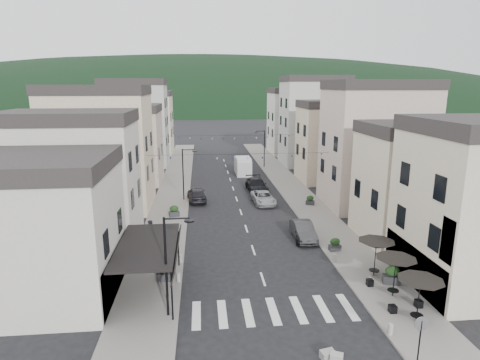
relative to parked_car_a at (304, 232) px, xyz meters
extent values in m
plane|color=black|center=(-4.60, -12.78, -0.69)|extent=(700.00, 700.00, 0.00)
cube|color=slate|center=(-12.10, 19.22, -0.63)|extent=(4.00, 76.00, 0.12)
cube|color=slate|center=(2.90, 19.22, -0.63)|extent=(4.00, 76.00, 0.12)
ellipsoid|color=black|center=(-4.60, 287.22, -0.69)|extent=(640.00, 360.00, 70.00)
cube|color=beige|center=(-20.10, -7.78, 3.31)|extent=(12.00, 8.00, 8.00)
cube|color=black|center=(-12.10, -7.78, 2.51)|extent=(3.60, 7.50, 0.15)
cube|color=black|center=(-10.30, -7.78, 2.01)|extent=(0.34, 7.50, 0.99)
cylinder|color=black|center=(-10.40, -11.28, 0.91)|extent=(0.10, 0.10, 3.20)
cylinder|color=black|center=(-10.40, -4.28, 0.91)|extent=(0.10, 0.10, 3.20)
cube|color=beige|center=(-19.10, 1.22, 4.31)|extent=(10.00, 7.00, 10.00)
cube|color=#262323|center=(-19.10, 1.22, 9.81)|extent=(10.20, 7.14, 1.00)
cube|color=#BCA78D|center=(-19.10, 11.22, 5.31)|extent=(10.00, 8.00, 12.00)
cube|color=#262323|center=(-19.10, 11.22, 11.81)|extent=(10.20, 8.16, 1.00)
cube|color=#B5A092|center=(-19.10, 23.22, 4.06)|extent=(10.00, 8.00, 9.50)
cube|color=#262323|center=(-19.10, 23.22, 9.31)|extent=(10.20, 8.16, 1.00)
cube|color=#B0B1AB|center=(-19.10, 35.22, 5.81)|extent=(10.00, 7.00, 13.00)
cube|color=#262323|center=(-19.10, 35.22, 12.81)|extent=(10.20, 7.14, 1.00)
cube|color=beige|center=(-19.10, 47.22, 4.81)|extent=(10.00, 9.00, 11.00)
cube|color=#262323|center=(-19.10, 47.22, 10.81)|extent=(10.20, 9.18, 1.00)
cube|color=beige|center=(9.90, -0.78, 3.81)|extent=(10.00, 7.00, 9.00)
cube|color=#262323|center=(9.90, -0.78, 8.81)|extent=(10.20, 7.14, 1.00)
cube|color=#B5A092|center=(9.90, 9.22, 5.56)|extent=(10.00, 8.00, 12.50)
cube|color=#262323|center=(9.90, 9.22, 12.31)|extent=(10.20, 8.16, 1.00)
cube|color=#BCA78D|center=(9.90, 21.22, 4.31)|extent=(10.00, 7.00, 10.00)
cube|color=#262323|center=(9.90, 21.22, 9.81)|extent=(10.20, 7.14, 1.00)
cube|color=#B0B1AB|center=(9.90, 33.22, 6.06)|extent=(10.00, 8.00, 13.50)
cube|color=#262323|center=(9.90, 33.22, 13.31)|extent=(10.20, 8.16, 1.00)
cube|color=beige|center=(9.90, 45.22, 5.06)|extent=(10.00, 9.00, 11.50)
cube|color=#262323|center=(9.90, 45.22, 11.31)|extent=(10.20, 9.18, 1.00)
cylinder|color=black|center=(3.10, -12.78, 0.58)|extent=(0.06, 0.06, 2.30)
cone|color=black|center=(3.10, -12.78, 1.68)|extent=(2.50, 2.50, 0.55)
cylinder|color=black|center=(3.10, -12.78, -0.20)|extent=(0.70, 0.70, 0.04)
cylinder|color=black|center=(3.10, -9.98, 0.58)|extent=(0.06, 0.06, 2.30)
cone|color=black|center=(3.10, -9.98, 1.68)|extent=(2.50, 2.50, 0.55)
cylinder|color=black|center=(3.10, -9.98, -0.20)|extent=(0.70, 0.70, 0.04)
cylinder|color=black|center=(3.10, -7.18, 0.58)|extent=(0.06, 0.06, 2.30)
cone|color=black|center=(3.10, -7.18, 1.68)|extent=(2.50, 2.50, 0.55)
cylinder|color=black|center=(3.10, -7.18, -0.20)|extent=(0.70, 0.70, 0.04)
cylinder|color=black|center=(-10.70, -10.78, 2.31)|extent=(0.14, 0.14, 6.00)
cylinder|color=black|center=(-10.00, -10.78, 5.21)|extent=(1.40, 0.10, 0.10)
cylinder|color=black|center=(-9.35, -10.78, 5.06)|extent=(0.56, 0.56, 0.08)
cylinder|color=black|center=(-10.70, 13.22, 2.31)|extent=(0.14, 0.14, 6.00)
cylinder|color=black|center=(-10.00, 13.22, 5.21)|extent=(1.40, 0.10, 0.10)
cylinder|color=black|center=(-9.35, 13.22, 5.06)|extent=(0.56, 0.56, 0.08)
cylinder|color=black|center=(1.50, 31.22, 2.31)|extent=(0.14, 0.14, 6.00)
cylinder|color=black|center=(0.80, 31.22, 5.21)|extent=(1.40, 0.10, 0.10)
cylinder|color=black|center=(0.15, 31.22, 5.06)|extent=(0.56, 0.56, 0.08)
cylinder|color=black|center=(1.20, -16.28, 0.56)|extent=(0.07, 0.07, 2.50)
cylinder|color=slate|center=(1.20, -16.28, 1.66)|extent=(0.70, 0.04, 0.70)
cylinder|color=gray|center=(-10.30, -6.78, -0.27)|extent=(0.26, 0.26, 0.60)
cylinder|color=gray|center=(-10.30, -3.78, -0.27)|extent=(0.26, 0.26, 0.60)
cylinder|color=gray|center=(1.10, -4.78, -0.27)|extent=(0.26, 0.26, 0.60)
cylinder|color=gray|center=(1.10, -13.78, -0.27)|extent=(0.26, 0.26, 0.60)
cylinder|color=black|center=(-4.60, 9.22, 5.31)|extent=(19.00, 0.02, 0.02)
cone|color=beige|center=(-13.31, 9.22, 5.13)|extent=(0.28, 0.28, 0.24)
cone|color=navy|center=(-11.72, 9.22, 5.04)|extent=(0.28, 0.28, 0.24)
cone|color=beige|center=(-10.14, 9.22, 4.96)|extent=(0.28, 0.28, 0.24)
cone|color=navy|center=(-8.56, 9.22, 4.89)|extent=(0.28, 0.28, 0.24)
cone|color=beige|center=(-6.97, 9.22, 4.85)|extent=(0.28, 0.28, 0.24)
cone|color=navy|center=(-5.39, 9.22, 4.82)|extent=(0.28, 0.28, 0.24)
cone|color=beige|center=(-3.81, 9.22, 4.82)|extent=(0.28, 0.28, 0.24)
cone|color=navy|center=(-2.22, 9.22, 4.85)|extent=(0.28, 0.28, 0.24)
cone|color=beige|center=(-0.64, 9.22, 4.89)|extent=(0.28, 0.28, 0.24)
cone|color=navy|center=(0.94, 9.22, 4.96)|extent=(0.28, 0.28, 0.24)
cone|color=beige|center=(2.53, 9.22, 5.04)|extent=(0.28, 0.28, 0.24)
cone|color=navy|center=(4.11, 9.22, 5.13)|extent=(0.28, 0.28, 0.24)
cylinder|color=black|center=(-4.60, 25.22, 5.31)|extent=(19.00, 0.02, 0.02)
cone|color=beige|center=(-13.31, 25.22, 5.13)|extent=(0.28, 0.28, 0.24)
cone|color=navy|center=(-11.72, 25.22, 5.04)|extent=(0.28, 0.28, 0.24)
cone|color=beige|center=(-10.14, 25.22, 4.96)|extent=(0.28, 0.28, 0.24)
cone|color=navy|center=(-8.56, 25.22, 4.89)|extent=(0.28, 0.28, 0.24)
cone|color=beige|center=(-6.97, 25.22, 4.85)|extent=(0.28, 0.28, 0.24)
cone|color=navy|center=(-5.39, 25.22, 4.82)|extent=(0.28, 0.28, 0.24)
cone|color=beige|center=(-3.81, 25.22, 4.82)|extent=(0.28, 0.28, 0.24)
cone|color=navy|center=(-2.22, 25.22, 4.85)|extent=(0.28, 0.28, 0.24)
cone|color=beige|center=(-0.64, 25.22, 4.89)|extent=(0.28, 0.28, 0.24)
cone|color=navy|center=(0.94, 25.22, 4.96)|extent=(0.28, 0.28, 0.24)
cone|color=beige|center=(2.53, 25.22, 5.04)|extent=(0.28, 0.28, 0.24)
cone|color=navy|center=(4.11, 25.22, 5.13)|extent=(0.28, 0.28, 0.24)
imported|color=black|center=(0.00, 0.00, 0.00)|extent=(2.09, 4.20, 1.38)
imported|color=#2D2D2F|center=(0.00, 0.27, 0.05)|extent=(1.59, 4.51, 1.48)
imported|color=#94979C|center=(-1.80, 11.11, -0.01)|extent=(2.57, 5.02, 1.36)
imported|color=black|center=(-1.80, 16.47, 0.12)|extent=(2.49, 5.63, 1.61)
imported|color=black|center=(-9.20, 12.79, 0.12)|extent=(2.45, 4.92, 1.61)
cube|color=silver|center=(-2.42, 26.93, 0.43)|extent=(2.13, 5.38, 2.24)
cube|color=silver|center=(-2.42, 26.25, 1.61)|extent=(2.08, 3.59, 0.56)
cylinder|color=black|center=(-3.31, 24.91, -0.30)|extent=(0.28, 0.79, 0.78)
cylinder|color=black|center=(-1.52, 24.91, -0.30)|extent=(0.28, 0.79, 0.78)
cylinder|color=black|center=(-3.31, 28.94, -0.30)|extent=(0.28, 0.79, 0.78)
cylinder|color=black|center=(-1.52, 28.94, -0.30)|extent=(0.28, 0.79, 0.78)
imported|color=black|center=(-12.08, -3.38, 0.40)|extent=(0.72, 0.49, 1.93)
imported|color=#24212C|center=(-12.94, 0.53, 0.37)|extent=(1.15, 1.10, 1.87)
cube|color=#9A9892|center=(-2.40, -15.51, -0.46)|extent=(0.73, 0.65, 0.45)
cube|color=gray|center=(-2.72, -15.20, -0.49)|extent=(0.79, 0.64, 0.40)
cube|color=#2A2A2D|center=(-11.23, -6.47, -0.30)|extent=(1.12, 0.68, 0.54)
ellipsoid|color=black|center=(-11.23, -6.47, 0.29)|extent=(0.95, 0.60, 0.69)
cube|color=#2C2C2E|center=(-11.43, 7.15, -0.32)|extent=(1.11, 0.78, 0.51)
ellipsoid|color=black|center=(-11.43, 7.15, 0.24)|extent=(0.89, 0.57, 0.65)
cube|color=#28282A|center=(3.75, -8.44, -0.29)|extent=(1.23, 0.88, 0.55)
ellipsoid|color=black|center=(3.75, -8.44, 0.31)|extent=(0.97, 0.62, 0.71)
cube|color=#2C2C2E|center=(1.81, -2.72, -0.34)|extent=(0.97, 0.61, 0.46)
ellipsoid|color=black|center=(1.81, -2.72, 0.16)|extent=(0.81, 0.51, 0.59)
cube|color=#2B2B2D|center=(3.23, 9.81, -0.34)|extent=(1.05, 0.84, 0.46)
ellipsoid|color=black|center=(3.23, 9.81, 0.17)|extent=(0.81, 0.52, 0.59)
camera|label=1|loc=(-8.63, -31.62, 12.21)|focal=30.00mm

